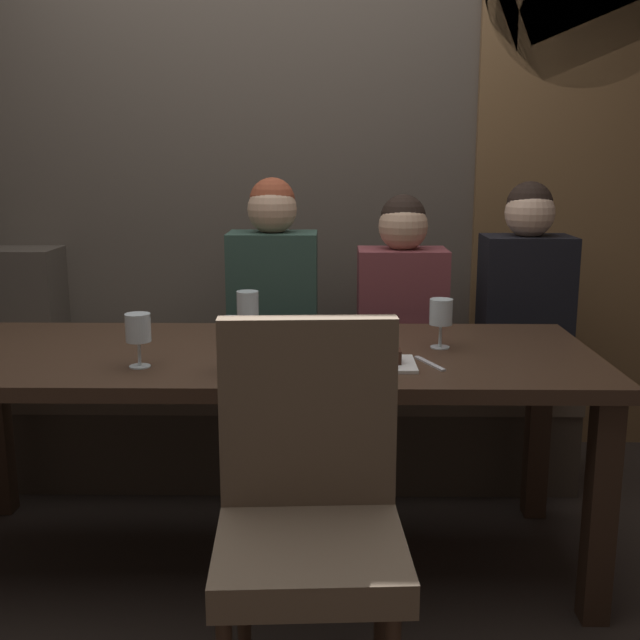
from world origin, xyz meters
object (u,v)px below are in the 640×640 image
diner_redhead (273,285)px  wine_glass_near_right (138,330)px  diner_bearded (402,293)px  wine_glass_center_front (248,305)px  dining_table (257,377)px  banquette_bench (274,426)px  dessert_plate (385,361)px  diner_far_end (526,287)px  wine_glass_end_left (230,334)px  espresso_cup (272,339)px  chair_near_side (309,498)px  wine_glass_near_left (441,314)px  fork_on_table (430,363)px

diner_redhead → wine_glass_near_right: (-0.34, -0.89, 0.01)m
diner_bearded → wine_glass_center_front: (-0.58, -0.50, 0.05)m
dining_table → wine_glass_center_front: (-0.05, 0.19, 0.20)m
banquette_bench → wine_glass_center_front: (-0.05, -0.51, 0.63)m
dessert_plate → wine_glass_center_front: bearing=141.3°
banquette_bench → diner_far_end: size_ratio=3.08×
wine_glass_end_left → wine_glass_near_right: bearing=169.1°
diner_bearded → wine_glass_end_left: 1.11m
espresso_cup → banquette_bench: bearing=94.3°
dessert_plate → wine_glass_end_left: bearing=-170.0°
dining_table → wine_glass_end_left: 0.33m
chair_near_side → wine_glass_end_left: chair_near_side is taller
diner_bearded → wine_glass_end_left: (-0.58, -0.94, 0.05)m
diner_far_end → wine_glass_near_left: (-0.44, -0.66, 0.02)m
banquette_bench → wine_glass_near_left: wine_glass_near_left is taller
banquette_bench → chair_near_side: chair_near_side is taller
wine_glass_near_right → fork_on_table: wine_glass_near_right is taller
wine_glass_near_left → wine_glass_end_left: 0.72m
wine_glass_center_front → wine_glass_near_left: same height
chair_near_side → diner_far_end: diner_far_end is taller
fork_on_table → dining_table: bearing=141.6°
dessert_plate → diner_far_end: bearing=54.3°
dining_table → wine_glass_near_left: bearing=4.6°
dining_table → diner_bearded: (0.53, 0.69, 0.16)m
diner_bearded → wine_glass_center_front: bearing=-139.2°
wine_glass_end_left → dessert_plate: 0.48m
diner_redhead → chair_near_side: bearing=-82.5°
wine_glass_near_right → dining_table: bearing=31.3°
wine_glass_end_left → dining_table: bearing=79.1°
wine_glass_center_front → fork_on_table: wine_glass_center_front is taller
wine_glass_near_left → espresso_cup: size_ratio=1.37×
diner_redhead → diner_far_end: size_ratio=1.02×
chair_near_side → wine_glass_near_left: size_ratio=5.98×
dining_table → dessert_plate: bearing=-23.3°
diner_bearded → espresso_cup: size_ratio=6.34×
chair_near_side → wine_glass_near_right: size_ratio=5.98×
diner_redhead → wine_glass_end_left: diner_redhead is taller
banquette_bench → wine_glass_center_front: wine_glass_center_front is taller
fork_on_table → wine_glass_end_left: bearing=167.2°
diner_redhead → diner_far_end: bearing=1.4°
wine_glass_near_left → wine_glass_near_right: bearing=-165.0°
wine_glass_center_front → wine_glass_end_left: 0.44m
diner_redhead → wine_glass_near_right: diner_redhead is taller
fork_on_table → diner_far_end: bearing=38.2°
diner_bearded → wine_glass_near_right: bearing=-134.3°
banquette_bench → wine_glass_center_front: size_ratio=15.24×
wine_glass_near_left → fork_on_table: size_ratio=0.96×
banquette_bench → chair_near_side: (0.19, -1.42, 0.33)m
diner_redhead → espresso_cup: size_ratio=6.90×
wine_glass_center_front → dessert_plate: bearing=-38.7°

